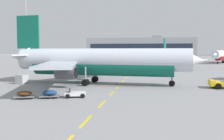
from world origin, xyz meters
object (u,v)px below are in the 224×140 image
baggage_train (50,94)px  airliner_foreground (98,61)px  apron_light_mast_near (26,19)px  airliner_mid_left (158,59)px  uld_cargo_container (22,79)px

baggage_train → airliner_foreground: bearing=77.0°
baggage_train → apron_light_mast_near: apron_light_mast_near is taller
airliner_foreground → airliner_mid_left: size_ratio=1.24×
airliner_mid_left → baggage_train: (-14.32, -50.27, -2.68)m
apron_light_mast_near → airliner_mid_left: bearing=-4.6°
airliner_foreground → baggage_train: (-3.21, -13.89, -3.42)m
airliner_foreground → airliner_mid_left: bearing=73.0°
uld_cargo_container → apron_light_mast_near: 48.70m
airliner_mid_left → uld_cargo_container: bearing=-122.7°
apron_light_mast_near → baggage_train: bearing=-60.9°
airliner_mid_left → uld_cargo_container: size_ratio=14.36×
airliner_mid_left → uld_cargo_container: (-24.40, -38.01, -2.41)m
airliner_foreground → uld_cargo_container: 13.75m
airliner_mid_left → apron_light_mast_near: (-44.28, 3.60, 13.25)m
airliner_foreground → baggage_train: size_ratio=4.03×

